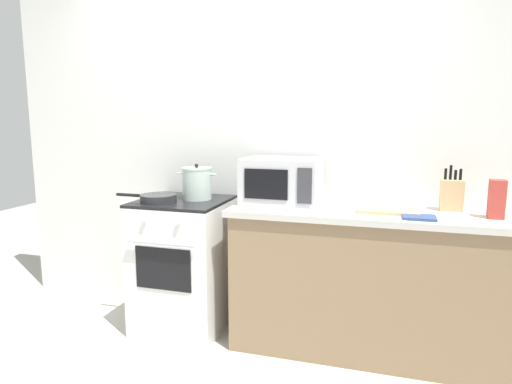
# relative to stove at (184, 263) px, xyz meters

# --- Properties ---
(ground_plane) EXTENTS (10.00, 10.00, 0.00)m
(ground_plane) POSITION_rel_stove_xyz_m (0.35, -0.60, -0.46)
(ground_plane) COLOR #B2ADA3
(back_wall) EXTENTS (4.40, 0.10, 2.50)m
(back_wall) POSITION_rel_stove_xyz_m (0.65, 0.37, 0.79)
(back_wall) COLOR silver
(back_wall) RESTS_ON ground_plane
(lower_cabinet_right) EXTENTS (1.64, 0.56, 0.88)m
(lower_cabinet_right) POSITION_rel_stove_xyz_m (1.25, 0.02, -0.02)
(lower_cabinet_right) COLOR #8C7051
(lower_cabinet_right) RESTS_ON ground_plane
(countertop_right) EXTENTS (1.70, 0.60, 0.04)m
(countertop_right) POSITION_rel_stove_xyz_m (1.25, 0.02, 0.44)
(countertop_right) COLOR beige
(countertop_right) RESTS_ON lower_cabinet_right
(stove) EXTENTS (0.60, 0.64, 0.92)m
(stove) POSITION_rel_stove_xyz_m (0.00, 0.00, 0.00)
(stove) COLOR white
(stove) RESTS_ON ground_plane
(stock_pot) EXTENTS (0.29, 0.21, 0.25)m
(stock_pot) POSITION_rel_stove_xyz_m (0.09, 0.06, 0.57)
(stock_pot) COLOR silver
(stock_pot) RESTS_ON stove
(frying_pan) EXTENTS (0.44, 0.24, 0.05)m
(frying_pan) POSITION_rel_stove_xyz_m (-0.13, -0.11, 0.48)
(frying_pan) COLOR #28282B
(frying_pan) RESTS_ON stove
(microwave) EXTENTS (0.50, 0.37, 0.30)m
(microwave) POSITION_rel_stove_xyz_m (0.69, 0.08, 0.61)
(microwave) COLOR silver
(microwave) RESTS_ON countertop_right
(cutting_board) EXTENTS (0.36, 0.26, 0.02)m
(cutting_board) POSITION_rel_stove_xyz_m (1.37, 0.00, 0.47)
(cutting_board) COLOR tan
(cutting_board) RESTS_ON countertop_right
(knife_block) EXTENTS (0.13, 0.10, 0.28)m
(knife_block) POSITION_rel_stove_xyz_m (1.74, 0.14, 0.56)
(knife_block) COLOR tan
(knife_block) RESTS_ON countertop_right
(pasta_box) EXTENTS (0.08, 0.08, 0.22)m
(pasta_box) POSITION_rel_stove_xyz_m (1.95, -0.03, 0.57)
(pasta_box) COLOR #B73D33
(pasta_box) RESTS_ON countertop_right
(oven_mitt) EXTENTS (0.18, 0.14, 0.02)m
(oven_mitt) POSITION_rel_stove_xyz_m (1.54, -0.16, 0.47)
(oven_mitt) COLOR #33477A
(oven_mitt) RESTS_ON countertop_right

